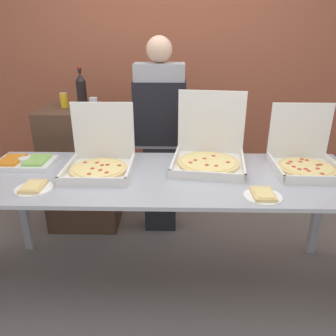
{
  "coord_description": "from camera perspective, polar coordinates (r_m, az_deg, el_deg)",
  "views": [
    {
      "loc": [
        0.04,
        -1.93,
        1.71
      ],
      "look_at": [
        0.0,
        0.0,
        0.9
      ],
      "focal_mm": 35.0,
      "sensor_mm": 36.0,
      "label": 1
    }
  ],
  "objects": [
    {
      "name": "pizza_box_far_right",
      "position": [
        2.29,
        7.16,
        2.74
      ],
      "size": [
        0.54,
        0.56,
        0.48
      ],
      "rotation": [
        0.0,
        0.0,
        -0.13
      ],
      "color": "silver",
      "rests_on": "buffet_table"
    },
    {
      "name": "ground_plane",
      "position": [
        2.58,
        0.0,
        -18.9
      ],
      "size": [
        16.0,
        16.0,
        0.0
      ],
      "primitive_type": "plane",
      "color": "slate"
    },
    {
      "name": "pizza_box_near_left",
      "position": [
        2.21,
        -11.76,
        1.47
      ],
      "size": [
        0.42,
        0.44,
        0.42
      ],
      "rotation": [
        0.0,
        0.0,
        0.0
      ],
      "color": "silver",
      "rests_on": "buffet_table"
    },
    {
      "name": "paper_plate_front_left",
      "position": [
        1.91,
        16.22,
        -4.49
      ],
      "size": [
        0.21,
        0.21,
        0.03
      ],
      "color": "white",
      "rests_on": "buffet_table"
    },
    {
      "name": "pizza_box_near_right",
      "position": [
        2.36,
        22.65,
        1.5
      ],
      "size": [
        0.42,
        0.44,
        0.41
      ],
      "rotation": [
        0.0,
        0.0,
        -0.02
      ],
      "color": "silver",
      "rests_on": "buffet_table"
    },
    {
      "name": "paper_plate_front_center",
      "position": [
        2.08,
        -22.37,
        -3.11
      ],
      "size": [
        0.22,
        0.22,
        0.03
      ],
      "color": "white",
      "rests_on": "buffet_table"
    },
    {
      "name": "buffet_table",
      "position": [
        2.15,
        0.0,
        -3.5
      ],
      "size": [
        2.47,
        0.84,
        0.85
      ],
      "color": "#A8AAB2",
      "rests_on": "ground_plane"
    },
    {
      "name": "soda_bottle",
      "position": [
        2.88,
        -14.83,
        12.83
      ],
      "size": [
        0.08,
        0.08,
        0.34
      ],
      "color": "black",
      "rests_on": "sideboard_podium"
    },
    {
      "name": "soda_can_silver",
      "position": [
        2.73,
        -12.8,
        10.61
      ],
      "size": [
        0.07,
        0.07,
        0.12
      ],
      "color": "silver",
      "rests_on": "sideboard_podium"
    },
    {
      "name": "sideboard_podium",
      "position": [
        3.09,
        -14.59,
        -0.11
      ],
      "size": [
        0.62,
        0.48,
        1.11
      ],
      "color": "#4C3323",
      "rests_on": "ground_plane"
    },
    {
      "name": "veggie_tray",
      "position": [
        2.47,
        -23.68,
        0.92
      ],
      "size": [
        0.39,
        0.25,
        0.05
      ],
      "color": "white",
      "rests_on": "buffet_table"
    },
    {
      "name": "brick_wall_behind",
      "position": [
        3.65,
        0.62,
        17.73
      ],
      "size": [
        10.0,
        0.06,
        2.8
      ],
      "color": "#9E5138",
      "rests_on": "ground_plane"
    },
    {
      "name": "person_server_vest",
      "position": [
        2.79,
        -1.41,
        6.77
      ],
      "size": [
        0.42,
        0.24,
        1.69
      ],
      "rotation": [
        0.0,
        0.0,
        3.14
      ],
      "color": "black",
      "rests_on": "ground_plane"
    },
    {
      "name": "soda_can_colored",
      "position": [
        3.01,
        -17.65,
        11.2
      ],
      "size": [
        0.07,
        0.07,
        0.12
      ],
      "color": "gold",
      "rests_on": "sideboard_podium"
    }
  ]
}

